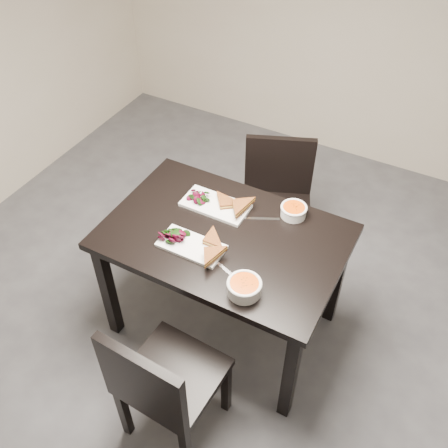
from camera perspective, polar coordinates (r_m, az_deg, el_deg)
name	(u,v)px	position (r m, az deg, el deg)	size (l,w,h in m)	color
ground	(265,428)	(2.79, 4.66, -22.01)	(5.00, 5.00, 0.00)	#47474C
room_shell	(305,118)	(1.35, 9.14, 11.74)	(5.02, 5.02, 2.81)	beige
table	(224,248)	(2.60, 0.00, -2.68)	(1.20, 0.80, 0.75)	black
chair_near	(162,383)	(2.36, -7.03, -17.37)	(0.44, 0.44, 0.85)	black
chair_far	(277,198)	(3.15, 5.98, 2.97)	(0.55, 0.55, 0.85)	black
plate_near	(191,246)	(2.47, -3.70, -2.48)	(0.32, 0.16, 0.02)	white
sandwich_near	(204,244)	(2.42, -2.24, -2.23)	(0.16, 0.12, 0.05)	#98511F
salad_near	(174,235)	(2.48, -5.71, -1.20)	(0.10, 0.09, 0.04)	black
soup_bowl_near	(244,287)	(2.25, 2.30, -7.08)	(0.16, 0.16, 0.07)	white
cutlery_near	(227,271)	(2.36, 0.38, -5.35)	(0.18, 0.02, 0.00)	silver
plate_far	(215,205)	(2.67, -0.98, 2.13)	(0.35, 0.18, 0.02)	white
sandwich_far	(225,205)	(2.61, 0.10, 2.11)	(0.18, 0.13, 0.06)	#98511F
salad_far	(199,195)	(2.69, -2.85, 3.33)	(0.11, 0.10, 0.05)	black
soup_bowl_far	(294,210)	(2.63, 7.87, 1.54)	(0.14, 0.14, 0.06)	white
cutlery_far	(262,219)	(2.61, 4.32, 0.60)	(0.18, 0.02, 0.00)	silver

